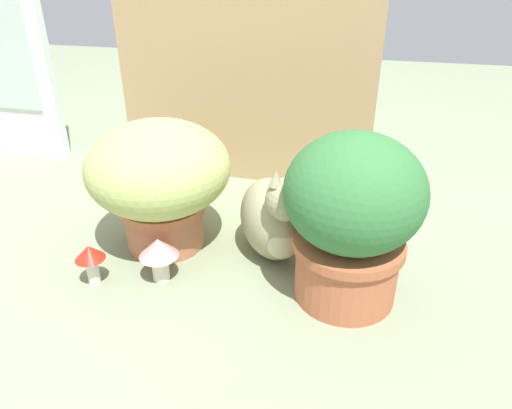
# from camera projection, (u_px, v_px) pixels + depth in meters

# --- Properties ---
(ground_plane) EXTENTS (6.00, 6.00, 0.00)m
(ground_plane) POSITION_uv_depth(u_px,v_px,m) (197.00, 261.00, 1.30)
(ground_plane) COLOR gray
(cardboard_backdrop) EXTENTS (0.92, 0.03, 0.96)m
(cardboard_backdrop) POSITION_uv_depth(u_px,v_px,m) (243.00, 47.00, 1.57)
(cardboard_backdrop) COLOR tan
(cardboard_backdrop) RESTS_ON ground
(window_panel_white) EXTENTS (0.32, 0.05, 0.88)m
(window_panel_white) POSITION_uv_depth(u_px,v_px,m) (10.00, 46.00, 1.79)
(window_panel_white) COLOR white
(window_panel_white) RESTS_ON ground
(grass_planter) EXTENTS (0.39, 0.39, 0.37)m
(grass_planter) POSITION_uv_depth(u_px,v_px,m) (160.00, 177.00, 1.28)
(grass_planter) COLOR #B06849
(grass_planter) RESTS_ON ground
(leafy_planter) EXTENTS (0.32, 0.32, 0.42)m
(leafy_planter) POSITION_uv_depth(u_px,v_px,m) (352.00, 215.00, 1.07)
(leafy_planter) COLOR #B15E3E
(leafy_planter) RESTS_ON ground
(cat) EXTENTS (0.28, 0.38, 0.32)m
(cat) POSITION_uv_depth(u_px,v_px,m) (275.00, 218.00, 1.27)
(cat) COLOR gray
(cat) RESTS_ON ground
(mushroom_ornament_red) EXTENTS (0.08, 0.08, 0.11)m
(mushroom_ornament_red) POSITION_uv_depth(u_px,v_px,m) (90.00, 257.00, 1.18)
(mushroom_ornament_red) COLOR silver
(mushroom_ornament_red) RESTS_ON ground
(mushroom_ornament_pink) EXTENTS (0.10, 0.10, 0.12)m
(mushroom_ornament_pink) POSITION_uv_depth(u_px,v_px,m) (159.00, 252.00, 1.19)
(mushroom_ornament_pink) COLOR silver
(mushroom_ornament_pink) RESTS_ON ground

